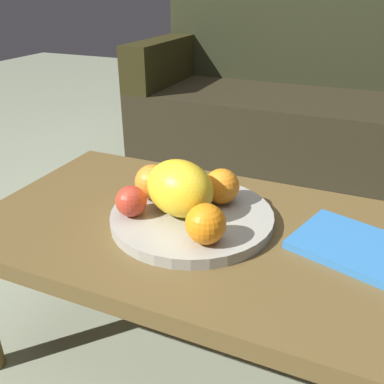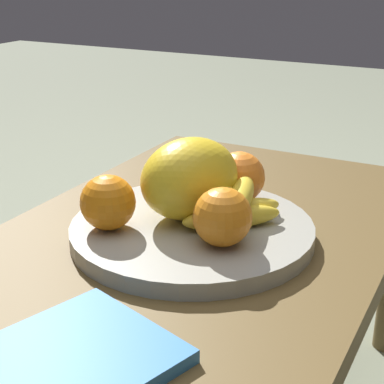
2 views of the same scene
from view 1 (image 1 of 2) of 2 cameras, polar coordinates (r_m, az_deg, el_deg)
name	(u,v)px [view 1 (image 1 of 2)]	position (r m, az deg, el deg)	size (l,w,h in m)	color
ground_plane	(203,353)	(1.19, 1.53, -20.90)	(8.00, 8.00, 0.00)	gray
coffee_table	(205,243)	(0.97, 1.78, -6.91)	(1.03, 0.57, 0.39)	brown
couch	(314,113)	(2.18, 16.23, 10.29)	(1.70, 0.70, 0.90)	black
fruit_bowl	(192,217)	(0.95, 0.00, -3.36)	(0.37, 0.37, 0.03)	#A09F92
melon_large_front	(180,188)	(0.91, -1.65, 0.51)	(0.16, 0.12, 0.12)	yellow
orange_front	(152,182)	(0.99, -5.37, 1.36)	(0.08, 0.08, 0.08)	orange
orange_left	(222,186)	(0.97, 4.02, 0.78)	(0.08, 0.08, 0.08)	orange
orange_right	(206,224)	(0.82, 1.86, -4.34)	(0.08, 0.08, 0.08)	orange
apple_front	(131,201)	(0.93, -8.23, -1.24)	(0.07, 0.07, 0.07)	#BA3624
banana_bunch	(192,188)	(0.99, -0.02, 0.56)	(0.17, 0.13, 0.06)	yellow
magazine	(360,248)	(0.92, 21.73, -7.08)	(0.25, 0.18, 0.02)	#3072BA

